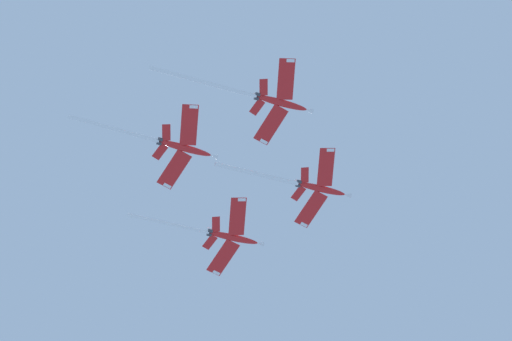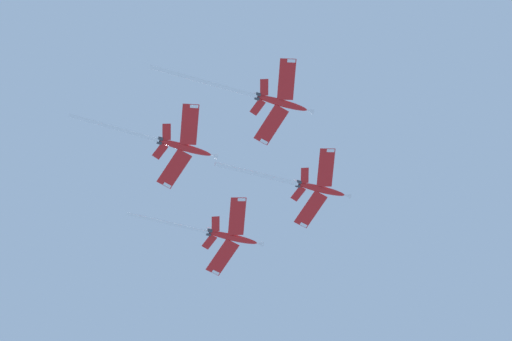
% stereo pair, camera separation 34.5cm
% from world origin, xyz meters
% --- Properties ---
extents(jet_lead, '(29.17, 21.60, 8.66)m').
position_xyz_m(jet_lead, '(-5.55, -3.53, 171.64)').
color(jet_lead, red).
extents(jet_left_wing, '(27.97, 21.24, 8.61)m').
position_xyz_m(jet_left_wing, '(-25.69, 3.64, 168.32)').
color(jet_left_wing, red).
extents(jet_right_wing, '(32.44, 23.39, 9.24)m').
position_xyz_m(jet_right_wing, '(-10.74, -25.79, 168.47)').
color(jet_right_wing, red).
extents(jet_slot, '(28.48, 21.89, 7.99)m').
position_xyz_m(jet_slot, '(-31.85, -20.14, 165.78)').
color(jet_slot, red).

